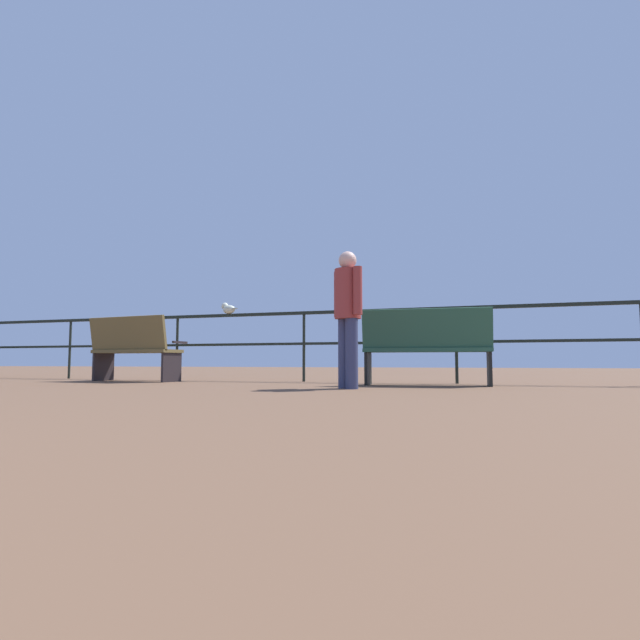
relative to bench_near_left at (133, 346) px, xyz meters
The scene contains 5 objects.
pier_railing 2.71m from the bench_near_left, 17.77° to the left, with size 23.15×0.05×1.10m.
bench_near_left is the anchor object (origin of this frame).
bench_near_right 4.57m from the bench_near_left, ahead, with size 1.67×0.73×0.98m.
person_by_bench 3.95m from the bench_near_left, 15.02° to the right, with size 0.41×0.37×1.59m.
seagull_on_rail 1.61m from the bench_near_left, 34.18° to the left, with size 0.40×0.26×0.20m.
Camera 1 is at (2.86, 1.82, 0.31)m, focal length 29.23 mm.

